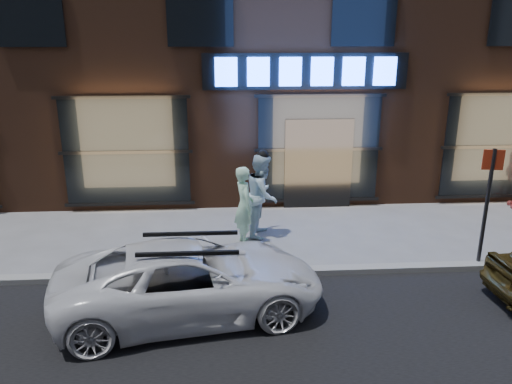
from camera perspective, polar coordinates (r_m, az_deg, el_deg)
ground at (r=10.18m, az=10.95°, el=-9.00°), size 90.00×90.00×0.00m
curb at (r=10.16m, az=10.97°, el=-8.70°), size 60.00×0.25×0.12m
storefront_building at (r=16.95m, az=4.97°, el=19.80°), size 30.20×8.28×10.30m
man_bowtie at (r=11.00m, az=-1.35°, el=-1.57°), size 0.57×0.73×1.78m
man_cap at (r=11.46m, az=0.75°, el=-0.34°), size 0.94×1.09×1.94m
white_suv at (r=8.48m, az=-7.47°, el=-9.92°), size 4.69×2.74×1.23m
sign_post at (r=10.68m, az=24.96°, el=-0.56°), size 0.39×0.10×2.44m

